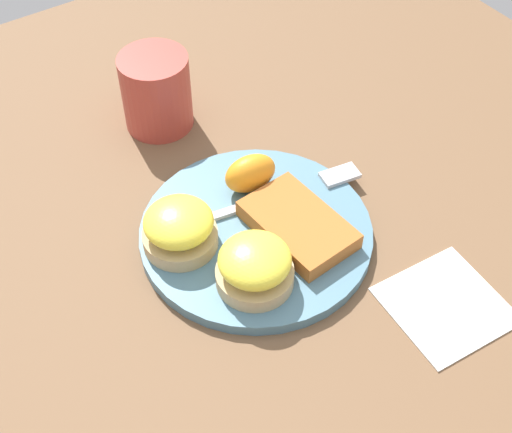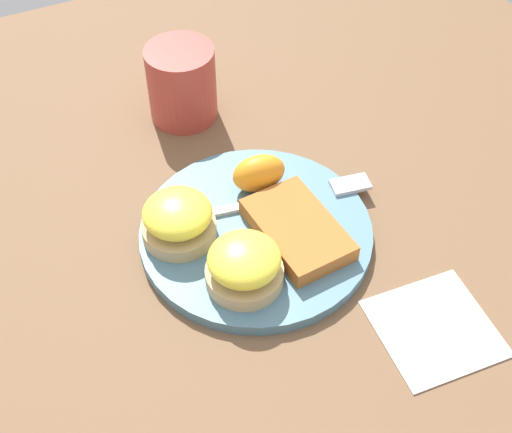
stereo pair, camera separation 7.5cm
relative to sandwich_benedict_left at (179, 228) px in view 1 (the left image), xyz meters
The scene contains 9 objects.
ground_plane 0.09m from the sandwich_benedict_left, 109.86° to the right, with size 1.10×1.10×0.00m, color brown.
plate 0.09m from the sandwich_benedict_left, 109.86° to the right, with size 0.25×0.25×0.01m, color slate.
sandwich_benedict_left is the anchor object (origin of this frame).
sandwich_benedict_right 0.09m from the sandwich_benedict_left, 156.32° to the right, with size 0.08×0.08×0.05m.
hashbrown_patty 0.13m from the sandwich_benedict_left, 115.98° to the right, with size 0.12×0.07×0.02m, color #AE6128.
orange_wedge 0.11m from the sandwich_benedict_left, 75.31° to the right, with size 0.06×0.04×0.04m, color orange.
fork 0.13m from the sandwich_benedict_left, 91.58° to the right, with size 0.05×0.21×0.00m.
cup 0.22m from the sandwich_benedict_left, 22.41° to the right, with size 0.12×0.08×0.10m.
napkin 0.28m from the sandwich_benedict_left, 138.46° to the right, with size 0.11×0.11×0.00m, color white.
Camera 1 is at (-0.41, 0.28, 0.59)m, focal length 50.00 mm.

